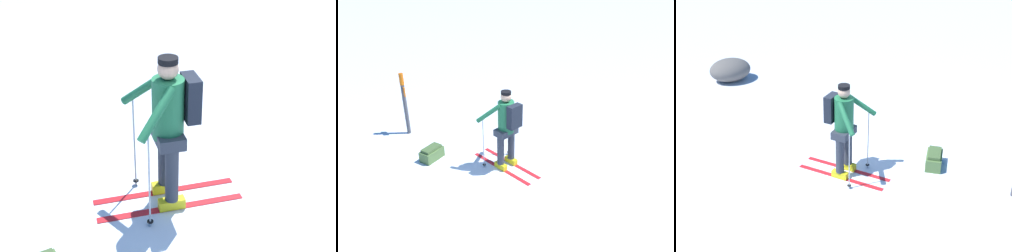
# 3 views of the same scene
# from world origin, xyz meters

# --- Properties ---
(ground_plane) EXTENTS (80.00, 80.00, 0.00)m
(ground_plane) POSITION_xyz_m (0.00, 0.00, 0.00)
(ground_plane) COLOR white
(skier) EXTENTS (1.25, 1.65, 1.76)m
(skier) POSITION_xyz_m (0.53, 0.58, 1.02)
(skier) COLOR red
(skier) RESTS_ON ground_plane
(dropped_backpack) EXTENTS (0.58, 0.58, 0.31)m
(dropped_backpack) POSITION_xyz_m (-1.08, 1.23, 0.15)
(dropped_backpack) COLOR #4C6B38
(dropped_backpack) RESTS_ON ground_plane
(trail_marker) EXTENTS (0.12, 0.23, 1.64)m
(trail_marker) POSITION_xyz_m (-1.66, 2.64, 0.96)
(trail_marker) COLOR #4C4C51
(trail_marker) RESTS_ON ground_plane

